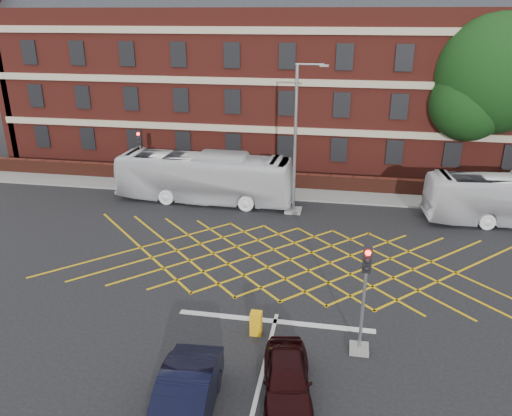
% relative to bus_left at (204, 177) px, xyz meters
% --- Properties ---
extents(ground, '(120.00, 120.00, 0.00)m').
position_rel_bus_left_xyz_m(ground, '(6.51, -9.48, -1.62)').
color(ground, black).
rests_on(ground, ground).
extents(victorian_building, '(51.00, 12.17, 20.40)m').
position_rel_bus_left_xyz_m(victorian_building, '(6.76, 12.52, 6.21)').
color(victorian_building, maroon).
rests_on(victorian_building, ground).
extents(boundary_wall, '(56.00, 0.50, 1.10)m').
position_rel_bus_left_xyz_m(boundary_wall, '(6.51, 3.52, -1.07)').
color(boundary_wall, '#481C13').
rests_on(boundary_wall, ground).
extents(far_pavement, '(60.00, 3.00, 0.12)m').
position_rel_bus_left_xyz_m(far_pavement, '(6.51, 2.52, -1.56)').
color(far_pavement, slate).
rests_on(far_pavement, ground).
extents(box_junction_hatching, '(8.22, 8.22, 0.02)m').
position_rel_bus_left_xyz_m(box_junction_hatching, '(6.51, -7.48, -1.62)').
color(box_junction_hatching, '#CC990C').
rests_on(box_junction_hatching, ground).
extents(stop_line, '(8.00, 0.30, 0.02)m').
position_rel_bus_left_xyz_m(stop_line, '(6.51, -12.98, -1.61)').
color(stop_line, silver).
rests_on(stop_line, ground).
extents(bus_left, '(11.77, 3.23, 3.25)m').
position_rel_bus_left_xyz_m(bus_left, '(0.00, 0.00, 0.00)').
color(bus_left, silver).
rests_on(bus_left, ground).
extents(car_navy, '(1.96, 4.82, 1.56)m').
position_rel_bus_left_xyz_m(car_navy, '(4.54, -18.70, -0.85)').
color(car_navy, black).
rests_on(car_navy, ground).
extents(car_maroon, '(2.11, 4.03, 1.31)m').
position_rel_bus_left_xyz_m(car_maroon, '(7.46, -17.00, -0.97)').
color(car_maroon, black).
rests_on(car_maroon, ground).
extents(deciduous_tree, '(8.26, 8.19, 11.87)m').
position_rel_bus_left_xyz_m(deciduous_tree, '(18.54, 7.22, 5.58)').
color(deciduous_tree, black).
rests_on(deciduous_tree, ground).
extents(traffic_light_near, '(0.70, 0.70, 4.27)m').
position_rel_bus_left_xyz_m(traffic_light_near, '(9.83, -14.32, 0.14)').
color(traffic_light_near, slate).
rests_on(traffic_light_near, ground).
extents(traffic_light_far, '(0.70, 0.70, 4.27)m').
position_rel_bus_left_xyz_m(traffic_light_far, '(-4.72, 1.01, 0.14)').
color(traffic_light_far, slate).
rests_on(traffic_light_far, ground).
extents(street_lamp, '(2.25, 1.00, 9.02)m').
position_rel_bus_left_xyz_m(street_lamp, '(6.03, -0.97, 1.49)').
color(street_lamp, slate).
rests_on(street_lamp, ground).
extents(direction_signs, '(1.10, 0.16, 2.20)m').
position_rel_bus_left_xyz_m(direction_signs, '(-6.33, 1.98, -0.24)').
color(direction_signs, gray).
rests_on(direction_signs, ground).
extents(utility_cabinet, '(0.43, 0.42, 0.95)m').
position_rel_bus_left_xyz_m(utility_cabinet, '(5.89, -13.91, -1.15)').
color(utility_cabinet, '#E9A50D').
rests_on(utility_cabinet, ground).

